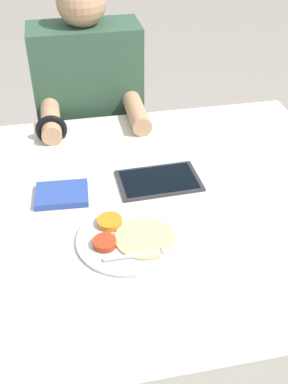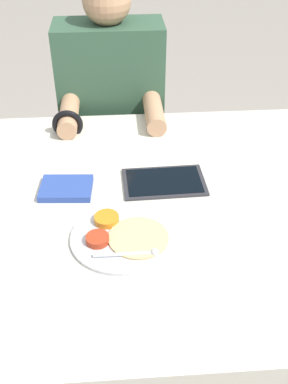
# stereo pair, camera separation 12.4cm
# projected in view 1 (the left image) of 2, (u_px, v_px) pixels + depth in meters

# --- Properties ---
(ground_plane) EXTENTS (12.00, 12.00, 0.00)m
(ground_plane) POSITION_uv_depth(u_px,v_px,m) (155.00, 346.00, 1.75)
(ground_plane) COLOR gray
(dining_table) EXTENTS (1.24, 1.08, 0.73)m
(dining_table) POSITION_uv_depth(u_px,v_px,m) (156.00, 284.00, 1.53)
(dining_table) COLOR beige
(dining_table) RESTS_ON ground_plane
(thali_tray) EXTENTS (0.26, 0.26, 0.03)m
(thali_tray) POSITION_uv_depth(u_px,v_px,m) (127.00, 238.00, 1.17)
(thali_tray) COLOR #B7BABF
(thali_tray) RESTS_ON dining_table
(red_notebook) EXTENTS (0.16, 0.13, 0.02)m
(red_notebook) POSITION_uv_depth(u_px,v_px,m) (62.00, 195.00, 1.31)
(red_notebook) COLOR silver
(red_notebook) RESTS_ON dining_table
(tablet_device) EXTENTS (0.25, 0.16, 0.01)m
(tablet_device) POSITION_uv_depth(u_px,v_px,m) (159.00, 181.00, 1.38)
(tablet_device) COLOR #28282D
(tablet_device) RESTS_ON dining_table
(person_diner) EXTENTS (0.42, 0.44, 1.20)m
(person_diner) POSITION_uv_depth(u_px,v_px,m) (92.00, 137.00, 1.93)
(person_diner) COLOR black
(person_diner) RESTS_ON ground_plane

